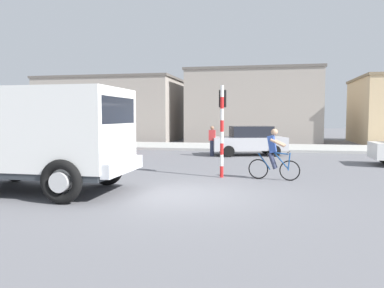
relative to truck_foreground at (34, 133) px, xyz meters
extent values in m
plane|color=slate|center=(4.32, 0.41, -1.67)|extent=(120.00, 120.00, 0.00)
cube|color=#ADADA8|center=(4.32, 15.65, -1.59)|extent=(80.00, 5.00, 0.16)
cube|color=white|center=(-0.03, 0.00, 0.13)|extent=(5.22, 2.55, 2.20)
cube|color=#2D3338|center=(-0.03, 0.00, -1.05)|extent=(5.12, 2.50, 0.16)
cube|color=silver|center=(2.67, -0.02, -0.87)|extent=(0.26, 2.38, 0.36)
cube|color=black|center=(2.52, -0.02, 0.63)|extent=(0.14, 2.13, 0.70)
torus|color=black|center=(1.59, 1.27, -1.12)|extent=(1.10, 0.25, 1.10)
cylinder|color=beige|center=(1.59, 1.27, -1.12)|extent=(0.50, 0.30, 0.50)
torus|color=black|center=(1.57, -1.29, -1.12)|extent=(1.10, 0.25, 1.10)
cylinder|color=beige|center=(1.57, -1.29, -1.12)|extent=(0.50, 0.30, 0.50)
torus|color=black|center=(-1.63, 1.29, -1.12)|extent=(1.10, 0.25, 1.10)
cylinder|color=beige|center=(-1.63, 1.29, -1.12)|extent=(0.50, 0.30, 0.50)
torus|color=black|center=(7.21, 3.23, -1.33)|extent=(0.68, 0.16, 0.68)
torus|color=black|center=(6.18, 3.42, -1.33)|extent=(0.68, 0.16, 0.68)
cylinder|color=#1E4C8C|center=(6.87, 3.29, -0.76)|extent=(0.60, 0.15, 0.09)
cylinder|color=#1E4C8C|center=(6.93, 3.28, -1.01)|extent=(0.51, 0.13, 0.57)
cylinder|color=#1E4C8C|center=(6.37, 3.38, -1.06)|extent=(0.44, 0.12, 0.57)
cylinder|color=#1E4C8C|center=(7.18, 3.24, -1.03)|extent=(0.10, 0.06, 0.59)
cylinder|color=black|center=(7.16, 3.24, -0.72)|extent=(0.12, 0.50, 0.03)
cube|color=black|center=(6.57, 3.35, -0.79)|extent=(0.26, 0.16, 0.06)
cube|color=#3351A8|center=(6.62, 3.34, -0.46)|extent=(0.35, 0.37, 0.59)
sphere|color=tan|center=(6.69, 3.33, -0.06)|extent=(0.22, 0.22, 0.22)
cylinder|color=#2D334C|center=(6.67, 3.43, -1.02)|extent=(0.32, 0.17, 0.57)
cylinder|color=tan|center=(6.85, 3.46, -0.41)|extent=(0.50, 0.17, 0.29)
cylinder|color=#2D334C|center=(6.64, 3.23, -1.02)|extent=(0.32, 0.17, 0.57)
cylinder|color=tan|center=(6.79, 3.15, -0.41)|extent=(0.50, 0.17, 0.29)
cylinder|color=red|center=(4.91, 3.46, -1.47)|extent=(0.12, 0.12, 0.40)
cylinder|color=white|center=(4.91, 3.46, -1.07)|extent=(0.12, 0.12, 0.40)
cylinder|color=red|center=(4.91, 3.46, -0.67)|extent=(0.12, 0.12, 0.40)
cylinder|color=white|center=(4.91, 3.46, -0.27)|extent=(0.12, 0.12, 0.40)
cylinder|color=red|center=(4.91, 3.46, 0.13)|extent=(0.12, 0.12, 0.40)
cylinder|color=white|center=(4.91, 3.46, 0.53)|extent=(0.12, 0.12, 0.40)
cylinder|color=red|center=(4.91, 3.46, 0.93)|extent=(0.12, 0.12, 0.40)
cylinder|color=white|center=(4.91, 3.46, 1.33)|extent=(0.12, 0.12, 0.40)
cube|color=black|center=(4.91, 3.64, 1.08)|extent=(0.24, 0.20, 0.60)
sphere|color=green|center=(4.91, 3.76, 1.08)|extent=(0.14, 0.14, 0.14)
cube|color=#B7B7BC|center=(5.45, 11.21, -1.02)|extent=(4.31, 2.74, 0.70)
cube|color=black|center=(5.59, 11.25, -0.37)|extent=(2.51, 2.00, 0.60)
cylinder|color=black|center=(4.49, 10.05, -1.37)|extent=(0.63, 0.34, 0.60)
cylinder|color=black|center=(4.02, 11.68, -1.37)|extent=(0.63, 0.34, 0.60)
cylinder|color=black|center=(6.87, 10.74, -1.37)|extent=(0.63, 0.34, 0.60)
cylinder|color=black|center=(6.40, 12.37, -1.37)|extent=(0.63, 0.34, 0.60)
cube|color=red|center=(-3.76, 11.49, -1.02)|extent=(4.31, 2.71, 0.70)
cube|color=black|center=(-3.91, 11.53, -0.37)|extent=(2.51, 1.98, 0.60)
cylinder|color=black|center=(-2.34, 11.97, -1.37)|extent=(0.63, 0.33, 0.60)
cylinder|color=black|center=(-2.80, 10.33, -1.37)|extent=(0.63, 0.33, 0.60)
cylinder|color=black|center=(-4.73, 12.64, -1.37)|extent=(0.63, 0.33, 0.60)
cylinder|color=black|center=(-5.19, 11.00, -1.37)|extent=(0.63, 0.33, 0.60)
cylinder|color=#2D334C|center=(3.58, 10.26, -1.24)|extent=(0.22, 0.22, 0.85)
cube|color=#D13838|center=(3.58, 10.26, -0.54)|extent=(0.34, 0.22, 0.56)
sphere|color=#9E7051|center=(3.58, 10.26, -0.15)|extent=(0.20, 0.20, 0.20)
cube|color=#9E9389|center=(-7.47, 22.67, 1.01)|extent=(11.99, 6.75, 5.36)
cube|color=#5E5852|center=(-7.47, 22.67, 3.79)|extent=(12.23, 6.89, 0.20)
cube|color=#9E9389|center=(5.24, 23.79, 1.26)|extent=(10.81, 7.59, 5.85)
cube|color=#5E5852|center=(5.24, 23.79, 4.28)|extent=(11.02, 7.74, 0.20)
camera|label=1|loc=(6.45, -9.46, 0.47)|focal=34.98mm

